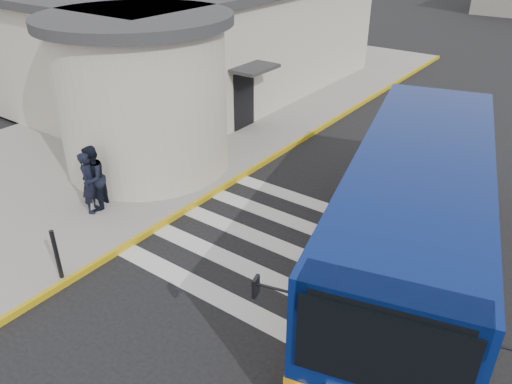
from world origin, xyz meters
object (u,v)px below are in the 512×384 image
Objects in this scene: transit_bus at (414,219)px; bollard at (57,255)px; pedestrian_a at (90,182)px; pedestrian_b at (92,178)px.

bollard is at bearing -155.28° from transit_bus.
pedestrian_a is at bearing -175.85° from transit_bus.
transit_bus is 8.49m from pedestrian_a.
pedestrian_b is (-0.04, 0.14, 0.05)m from pedestrian_a.
transit_bus is 8.73× the size of bollard.
bollard is at bearing 5.63° from pedestrian_b.
pedestrian_a is 0.94× the size of pedestrian_b.
pedestrian_b is at bearing -12.15° from pedestrian_a.
pedestrian_a is at bearing 127.81° from bollard.
transit_bus is 8.03m from bollard.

